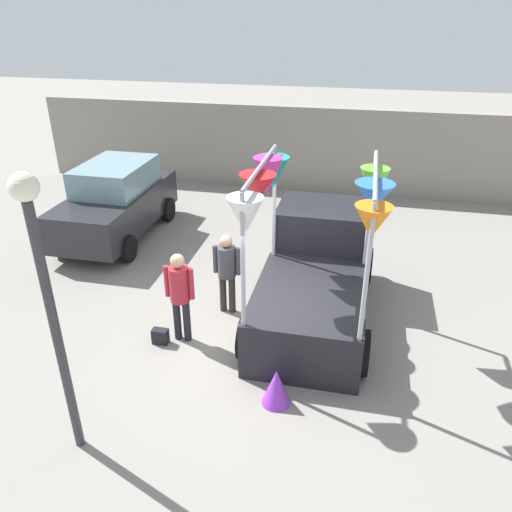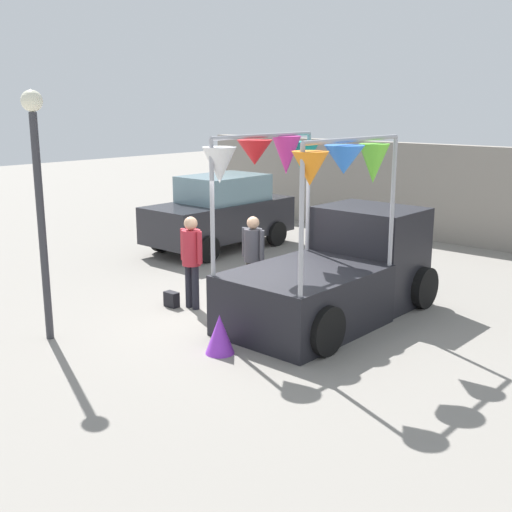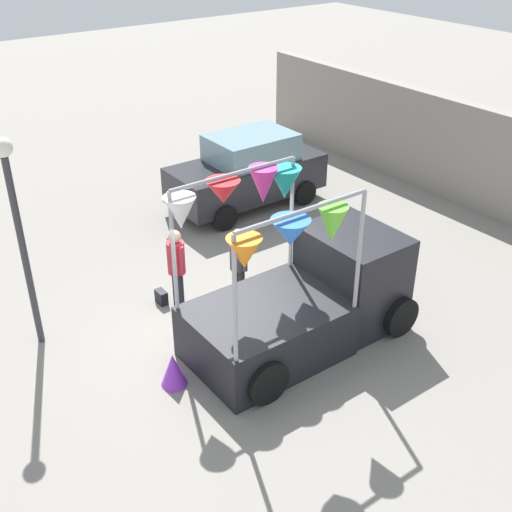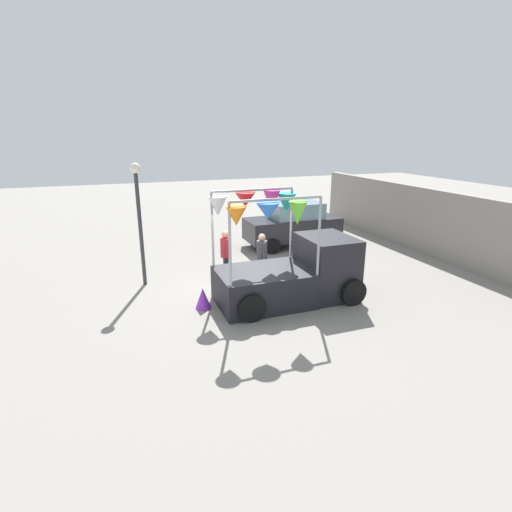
{
  "view_description": "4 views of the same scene",
  "coord_description": "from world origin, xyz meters",
  "views": [
    {
      "loc": [
        1.51,
        -7.19,
        5.39
      ],
      "look_at": [
        -0.16,
        0.36,
        1.45
      ],
      "focal_mm": 35.0,
      "sensor_mm": 36.0,
      "label": 1
    },
    {
      "loc": [
        6.98,
        -7.92,
        3.65
      ],
      "look_at": [
        0.08,
        -0.18,
        1.18
      ],
      "focal_mm": 45.0,
      "sensor_mm": 36.0,
      "label": 2
    },
    {
      "loc": [
        8.0,
        -5.31,
        7.08
      ],
      "look_at": [
        0.16,
        0.43,
        1.59
      ],
      "focal_mm": 45.0,
      "sensor_mm": 36.0,
      "label": 3
    },
    {
      "loc": [
        10.68,
        -3.67,
        4.7
      ],
      "look_at": [
        0.14,
        0.18,
        1.22
      ],
      "focal_mm": 28.0,
      "sensor_mm": 36.0,
      "label": 4
    }
  ],
  "objects": [
    {
      "name": "ground_plane",
      "position": [
        0.0,
        0.0,
        0.0
      ],
      "size": [
        60.0,
        60.0,
        0.0
      ],
      "primitive_type": "plane",
      "color": "gray"
    },
    {
      "name": "vendor_truck",
      "position": [
        0.82,
        1.14,
        0.94
      ],
      "size": [
        2.44,
        4.09,
        3.17
      ],
      "color": "black",
      "rests_on": "ground"
    },
    {
      "name": "parked_car",
      "position": [
        -4.46,
        3.55,
        0.94
      ],
      "size": [
        1.88,
        4.0,
        1.88
      ],
      "color": "#26262B",
      "rests_on": "ground"
    },
    {
      "name": "person_customer",
      "position": [
        -1.34,
        -0.34,
        1.03
      ],
      "size": [
        0.53,
        0.34,
        1.7
      ],
      "color": "black",
      "rests_on": "ground"
    },
    {
      "name": "person_vendor",
      "position": [
        -0.8,
        0.72,
        0.98
      ],
      "size": [
        0.53,
        0.34,
        1.63
      ],
      "color": "#2D2823",
      "rests_on": "ground"
    },
    {
      "name": "handbag",
      "position": [
        -1.69,
        -0.54,
        0.14
      ],
      "size": [
        0.28,
        0.16,
        0.28
      ],
      "primitive_type": "cube",
      "color": "black",
      "rests_on": "ground"
    },
    {
      "name": "street_lamp",
      "position": [
        -1.9,
        -2.9,
        2.52
      ],
      "size": [
        0.32,
        0.32,
        3.85
      ],
      "color": "#333338",
      "rests_on": "ground"
    },
    {
      "name": "brick_boundary_wall",
      "position": [
        0.0,
        8.17,
        1.3
      ],
      "size": [
        18.0,
        0.36,
        2.6
      ],
      "primitive_type": "cube",
      "color": "gray",
      "rests_on": "ground"
    },
    {
      "name": "folded_kite_bundle_violet",
      "position": [
        0.57,
        -1.55,
        0.3
      ],
      "size": [
        0.6,
        0.6,
        0.6
      ],
      "primitive_type": "cone",
      "rotation": [
        0.0,
        0.0,
        2.08
      ],
      "color": "purple",
      "rests_on": "ground"
    }
  ]
}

